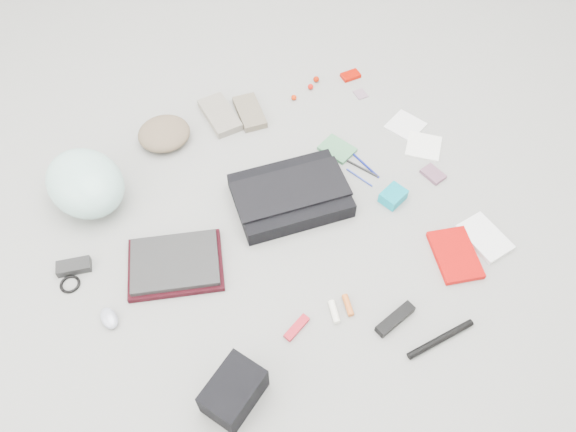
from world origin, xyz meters
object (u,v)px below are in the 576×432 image
laptop (175,262)px  accordion_wallet (393,196)px  bike_helmet (85,183)px  messenger_bag (290,196)px  book_red (455,255)px  camera_bag (234,392)px

laptop → accordion_wallet: accordion_wallet is taller
bike_helmet → accordion_wallet: (0.97, -0.62, -0.08)m
messenger_bag → laptop: 0.50m
bike_helmet → accordion_wallet: bike_helmet is taller
book_red → camera_bag: bearing=-157.4°
laptop → accordion_wallet: 0.85m
laptop → bike_helmet: 0.47m
camera_bag → bike_helmet: bearing=71.2°
bike_helmet → book_red: 1.38m
laptop → book_red: size_ratio=1.42×
laptop → book_red: laptop is taller
messenger_bag → bike_helmet: size_ratio=1.26×
book_red → accordion_wallet: bearing=116.8°
messenger_bag → book_red: messenger_bag is taller
messenger_bag → bike_helmet: bearing=160.9°
laptop → camera_bag: 0.52m
bike_helmet → accordion_wallet: bearing=-43.8°
messenger_bag → book_red: bearing=-41.3°
messenger_bag → book_red: (0.36, -0.52, -0.02)m
camera_bag → book_red: (0.91, 0.02, -0.05)m
bike_helmet → camera_bag: bearing=-95.9°
camera_bag → accordion_wallet: (0.88, 0.34, -0.04)m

